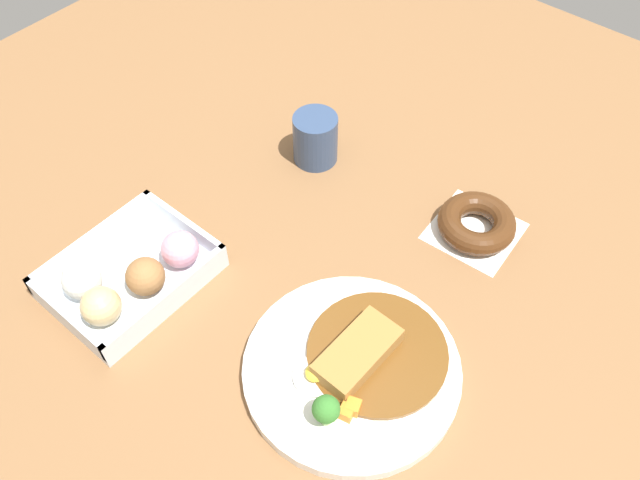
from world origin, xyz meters
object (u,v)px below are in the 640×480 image
at_px(coffee_mug, 315,139).
at_px(curry_plate, 354,367).
at_px(donut_box, 130,276).
at_px(chocolate_ring_donut, 477,224).

bearing_deg(coffee_mug, curry_plate, -132.66).
xyz_separation_m(donut_box, chocolate_ring_donut, (0.38, -0.30, -0.01)).
relative_size(curry_plate, chocolate_ring_donut, 2.11).
distance_m(curry_plate, coffee_mug, 0.38).
xyz_separation_m(curry_plate, coffee_mug, (0.26, 0.28, 0.03)).
xyz_separation_m(donut_box, coffee_mug, (0.35, -0.03, 0.02)).
bearing_deg(curry_plate, chocolate_ring_donut, 1.08).
height_order(curry_plate, coffee_mug, coffee_mug).
relative_size(chocolate_ring_donut, coffee_mug, 1.56).
bearing_deg(coffee_mug, chocolate_ring_donut, -83.50).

